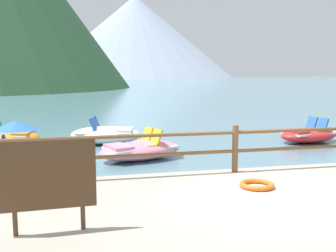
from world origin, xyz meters
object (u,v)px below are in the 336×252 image
object	(u,v)px
life_ring	(257,185)
pedal_boat_6	(140,150)
pedal_boat_1	(309,135)
pedal_boat_5	(6,137)
pedal_boat_2	(21,153)
pedal_boat_0	(106,135)
sign_board	(48,177)

from	to	relation	value
life_ring	pedal_boat_6	world-z (taller)	pedal_boat_6
pedal_boat_1	pedal_boat_5	bearing A→B (deg)	170.56
pedal_boat_5	pedal_boat_6	bearing A→B (deg)	-38.03
pedal_boat_2	pedal_boat_0	bearing A→B (deg)	53.84
pedal_boat_0	pedal_boat_6	world-z (taller)	pedal_boat_0
pedal_boat_0	pedal_boat_5	distance (m)	3.22
sign_board	pedal_boat_0	distance (m)	8.67
pedal_boat_2	pedal_boat_1	bearing A→B (deg)	11.97
pedal_boat_2	pedal_boat_5	size ratio (longest dim) A/B	0.91
pedal_boat_1	pedal_boat_6	distance (m)	6.21
pedal_boat_6	pedal_boat_5	bearing A→B (deg)	141.97
sign_board	pedal_boat_2	size ratio (longest dim) A/B	0.53
pedal_boat_1	pedal_boat_5	size ratio (longest dim) A/B	0.98
pedal_boat_2	pedal_boat_6	world-z (taller)	pedal_boat_2
pedal_boat_5	pedal_boat_2	bearing A→B (deg)	-76.51
life_ring	pedal_boat_6	size ratio (longest dim) A/B	0.23
life_ring	pedal_boat_0	distance (m)	7.51
life_ring	sign_board	bearing A→B (deg)	-159.43
life_ring	pedal_boat_5	size ratio (longest dim) A/B	0.25
life_ring	pedal_boat_6	distance (m)	4.75
sign_board	pedal_boat_0	bearing A→B (deg)	80.67
sign_board	pedal_boat_0	xyz separation A→B (m)	(1.40, 8.51, -0.82)
pedal_boat_1	sign_board	bearing A→B (deg)	-138.42
sign_board	pedal_boat_2	world-z (taller)	sign_board
pedal_boat_0	pedal_boat_1	distance (m)	6.89
sign_board	pedal_boat_6	distance (m)	6.28
pedal_boat_0	pedal_boat_6	size ratio (longest dim) A/B	0.96
pedal_boat_2	pedal_boat_5	bearing A→B (deg)	103.49
pedal_boat_0	pedal_boat_5	xyz separation A→B (m)	(-3.20, 0.39, -0.03)
pedal_boat_0	pedal_boat_2	world-z (taller)	pedal_boat_2
sign_board	pedal_boat_6	bearing A→B (deg)	70.11
sign_board	pedal_boat_1	bearing A→B (deg)	41.58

